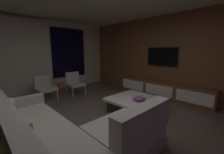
# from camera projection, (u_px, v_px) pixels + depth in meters

# --- Properties ---
(floor) EXTENTS (9.20, 9.20, 0.00)m
(floor) POSITION_uv_depth(u_px,v_px,m) (99.00, 129.00, 2.87)
(floor) COLOR #564C44
(back_wall_with_window) EXTENTS (6.60, 0.30, 2.70)m
(back_wall_with_window) POSITION_uv_depth(u_px,v_px,m) (34.00, 56.00, 5.14)
(back_wall_with_window) COLOR beige
(back_wall_with_window) RESTS_ON floor
(media_wall) EXTENTS (0.12, 7.80, 2.70)m
(media_wall) POSITION_uv_depth(u_px,v_px,m) (171.00, 57.00, 4.72)
(media_wall) COLOR brown
(media_wall) RESTS_ON floor
(sectional_couch) EXTENTS (1.98, 2.50, 0.82)m
(sectional_couch) POSITION_uv_depth(u_px,v_px,m) (62.00, 136.00, 2.13)
(sectional_couch) COLOR gray
(sectional_couch) RESTS_ON floor
(coffee_table) EXTENTS (1.16, 1.16, 0.36)m
(coffee_table) POSITION_uv_depth(u_px,v_px,m) (134.00, 105.00, 3.65)
(coffee_table) COLOR #31220F
(coffee_table) RESTS_ON floor
(book_stack_on_coffee_table) EXTENTS (0.28, 0.21, 0.08)m
(book_stack_on_coffee_table) POSITION_uv_depth(u_px,v_px,m) (139.00, 99.00, 3.44)
(book_stack_on_coffee_table) COLOR #A83B93
(book_stack_on_coffee_table) RESTS_ON coffee_table
(accent_chair_near_window) EXTENTS (0.57, 0.59, 0.78)m
(accent_chair_near_window) POSITION_uv_depth(u_px,v_px,m) (74.00, 82.00, 5.15)
(accent_chair_near_window) COLOR #B2ADA0
(accent_chair_near_window) RESTS_ON floor
(accent_chair_by_curtain) EXTENTS (0.58, 0.60, 0.78)m
(accent_chair_by_curtain) POSITION_uv_depth(u_px,v_px,m) (44.00, 86.00, 4.52)
(accent_chair_by_curtain) COLOR #B2ADA0
(accent_chair_by_curtain) RESTS_ON floor
(side_stool) EXTENTS (0.32, 0.32, 0.46)m
(side_stool) POSITION_uv_depth(u_px,v_px,m) (61.00, 86.00, 4.88)
(side_stool) COLOR red
(side_stool) RESTS_ON floor
(media_console) EXTENTS (0.46, 3.10, 0.52)m
(media_console) POSITION_uv_depth(u_px,v_px,m) (163.00, 90.00, 4.75)
(media_console) COLOR brown
(media_console) RESTS_ON floor
(mounted_tv) EXTENTS (0.05, 1.06, 0.61)m
(mounted_tv) POSITION_uv_depth(u_px,v_px,m) (162.00, 57.00, 4.82)
(mounted_tv) COLOR black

